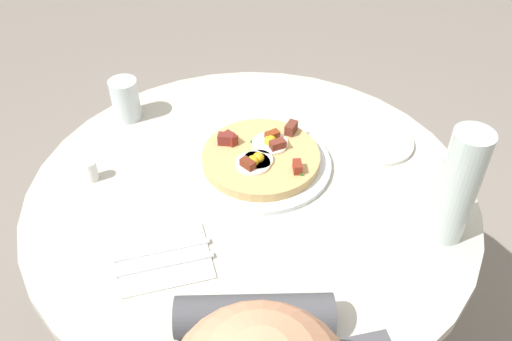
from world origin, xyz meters
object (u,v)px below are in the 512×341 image
dining_table (251,244)px  bread_plate (377,142)px  pizza_plate (261,164)px  water_bottle (458,187)px  knife (162,250)px  salt_shaker (91,171)px  fork (165,264)px  breakfast_pizza (261,157)px  water_glass (125,99)px

dining_table → bread_plate: 0.38m
pizza_plate → water_bottle: (0.30, -0.27, 0.12)m
knife → water_bottle: size_ratio=0.74×
bread_plate → knife: 0.56m
water_bottle → salt_shaker: 0.74m
bread_plate → water_bottle: water_bottle is taller
bread_plate → fork: 0.58m
breakfast_pizza → bread_plate: size_ratio=1.54×
dining_table → breakfast_pizza: breakfast_pizza is taller
pizza_plate → water_glass: (-0.28, 0.25, 0.05)m
dining_table → breakfast_pizza: size_ratio=3.65×
dining_table → knife: knife is taller
dining_table → bread_plate: bearing=15.2°
salt_shaker → bread_plate: bearing=-2.2°
pizza_plate → water_bottle: bearing=-42.4°
breakfast_pizza → knife: 0.31m
pizza_plate → bread_plate: bearing=3.1°
breakfast_pizza → fork: size_ratio=1.44×
dining_table → salt_shaker: bearing=161.1°
water_bottle → dining_table: bearing=149.1°
breakfast_pizza → bread_plate: (0.28, 0.01, -0.02)m
knife → water_bottle: (0.54, -0.07, 0.12)m
bread_plate → water_glass: size_ratio=1.64×
knife → salt_shaker: size_ratio=3.81×
fork → knife: bearing=90.0°
pizza_plate → knife: pizza_plate is taller
water_glass → water_bottle: (0.58, -0.53, 0.07)m
pizza_plate → dining_table: bearing=-118.3°
pizza_plate → salt_shaker: 0.37m
bread_plate → salt_shaker: bearing=177.8°
water_glass → bread_plate: bearing=-23.2°
fork → water_glass: bearing=92.2°
dining_table → fork: size_ratio=5.27×
dining_table → bread_plate: bread_plate is taller
fork → water_bottle: 0.55m
water_bottle → breakfast_pizza: bearing=137.5°
bread_plate → water_glass: 0.61m
salt_shaker → dining_table: bearing=-18.9°
water_bottle → bread_plate: bearing=93.9°
knife → salt_shaker: salt_shaker is taller
knife → water_glass: water_glass is taller
dining_table → knife: bearing=-147.1°
breakfast_pizza → water_bottle: water_bottle is taller
pizza_plate → breakfast_pizza: (0.00, 0.00, 0.02)m
knife → breakfast_pizza: bearing=37.8°
bread_plate → fork: size_ratio=0.94×
bread_plate → water_bottle: (0.02, -0.29, 0.12)m
pizza_plate → breakfast_pizza: bearing=61.4°
water_glass → knife: bearing=-85.3°
breakfast_pizza → salt_shaker: breakfast_pizza is taller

